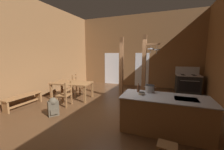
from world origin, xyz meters
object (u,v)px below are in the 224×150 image
object	(u,v)px
kitchen_island	(164,114)
backpack	(53,106)
ladderback_chair_by_post	(77,84)
bottle_tall_on_counter	(138,88)
stockpot_on_counter	(150,89)
mixing_bowl_on_counter	(142,93)
stove_range	(188,84)
dining_table	(72,84)
ladderback_chair_near_window	(65,94)
bench_along_left_wall	(23,99)

from	to	relation	value
kitchen_island	backpack	xyz separation A→B (m)	(-3.35, -0.34, -0.14)
ladderback_chair_by_post	backpack	size ratio (longest dim) A/B	1.59
kitchen_island	bottle_tall_on_counter	bearing A→B (deg)	163.42
stockpot_on_counter	bottle_tall_on_counter	distance (m)	0.32
mixing_bowl_on_counter	kitchen_island	bearing A→B (deg)	2.13
stove_range	dining_table	distance (m)	5.72
backpack	mixing_bowl_on_counter	world-z (taller)	mixing_bowl_on_counter
stove_range	ladderback_chair_near_window	bearing A→B (deg)	-140.76
ladderback_chair_near_window	bench_along_left_wall	size ratio (longest dim) A/B	0.68
stove_range	bottle_tall_on_counter	size ratio (longest dim) A/B	5.29
bench_along_left_wall	mixing_bowl_on_counter	bearing A→B (deg)	1.96
ladderback_chair_near_window	stockpot_on_counter	size ratio (longest dim) A/B	2.93
ladderback_chair_by_post	bench_along_left_wall	size ratio (longest dim) A/B	0.68
stockpot_on_counter	bottle_tall_on_counter	xyz separation A→B (m)	(-0.31, -0.08, -0.00)
ladderback_chair_by_post	stove_range	bearing A→B (deg)	21.52
ladderback_chair_by_post	bottle_tall_on_counter	size ratio (longest dim) A/B	3.80
bench_along_left_wall	stockpot_on_counter	distance (m)	4.64
stockpot_on_counter	bench_along_left_wall	bearing A→B (deg)	-174.14
bench_along_left_wall	stockpot_on_counter	size ratio (longest dim) A/B	4.30
kitchen_island	stove_range	xyz separation A→B (m)	(1.04, 4.24, 0.03)
stockpot_on_counter	mixing_bowl_on_counter	size ratio (longest dim) A/B	1.80
ladderback_chair_near_window	mixing_bowl_on_counter	size ratio (longest dim) A/B	5.27
mixing_bowl_on_counter	bottle_tall_on_counter	world-z (taller)	bottle_tall_on_counter
dining_table	kitchen_island	bearing A→B (deg)	-18.79
ladderback_chair_by_post	backpack	world-z (taller)	ladderback_chair_by_post
mixing_bowl_on_counter	dining_table	bearing A→B (deg)	157.86
stove_range	ladderback_chair_by_post	bearing A→B (deg)	-158.48
stockpot_on_counter	dining_table	bearing A→B (deg)	163.55
backpack	bottle_tall_on_counter	bearing A→B (deg)	11.99
stockpot_on_counter	mixing_bowl_on_counter	distance (m)	0.37
ladderback_chair_near_window	mixing_bowl_on_counter	bearing A→B (deg)	-9.74
dining_table	bottle_tall_on_counter	bearing A→B (deg)	-19.28
backpack	bottle_tall_on_counter	world-z (taller)	bottle_tall_on_counter
ladderback_chair_near_window	stove_range	bearing A→B (deg)	39.24
bench_along_left_wall	mixing_bowl_on_counter	size ratio (longest dim) A/B	7.75
ladderback_chair_by_post	bench_along_left_wall	bearing A→B (deg)	-107.75
ladderback_chair_near_window	ladderback_chair_by_post	bearing A→B (deg)	111.83
kitchen_island	dining_table	world-z (taller)	kitchen_island
ladderback_chair_near_window	stockpot_on_counter	bearing A→B (deg)	-3.50
kitchen_island	backpack	world-z (taller)	kitchen_island
ladderback_chair_near_window	bench_along_left_wall	xyz separation A→B (m)	(-1.42, -0.66, -0.15)
stove_range	stockpot_on_counter	bearing A→B (deg)	-110.23
stove_range	dining_table	bearing A→B (deg)	-149.28
bench_along_left_wall	stockpot_on_counter	bearing A→B (deg)	5.86
kitchen_island	bench_along_left_wall	xyz separation A→B (m)	(-4.97, -0.17, -0.15)
kitchen_island	ladderback_chair_near_window	bearing A→B (deg)	172.18
ladderback_chair_by_post	backpack	xyz separation A→B (m)	(0.87, -2.51, -0.14)
mixing_bowl_on_counter	bottle_tall_on_counter	bearing A→B (deg)	119.88
stove_range	ladderback_chair_near_window	distance (m)	5.93
dining_table	ladderback_chair_by_post	distance (m)	0.94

